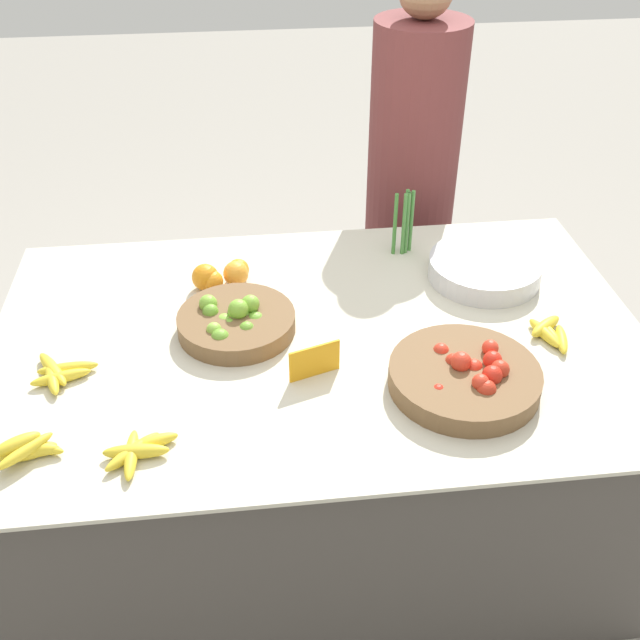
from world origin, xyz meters
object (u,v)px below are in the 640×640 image
at_px(tomato_basket, 466,377).
at_px(lime_bowl, 236,322).
at_px(metal_bowl, 484,269).
at_px(vendor_person, 410,194).
at_px(price_sign, 315,361).

bearing_deg(tomato_basket, lime_bowl, 151.57).
xyz_separation_m(tomato_basket, metal_bowl, (0.20, 0.49, 0.00)).
distance_m(metal_bowl, vendor_person, 0.67).
bearing_deg(price_sign, tomato_basket, -31.87).
bearing_deg(metal_bowl, price_sign, -144.65).
bearing_deg(tomato_basket, price_sign, 166.37).
distance_m(metal_bowl, price_sign, 0.69).
distance_m(price_sign, vendor_person, 1.17).
xyz_separation_m(metal_bowl, vendor_person, (-0.08, 0.66, -0.07)).
xyz_separation_m(lime_bowl, price_sign, (0.19, -0.21, 0.01)).
height_order(tomato_basket, vendor_person, vendor_person).
bearing_deg(metal_bowl, vendor_person, 96.81).
bearing_deg(lime_bowl, price_sign, -48.01).
xyz_separation_m(tomato_basket, price_sign, (-0.37, 0.09, 0.01)).
height_order(tomato_basket, price_sign, tomato_basket).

